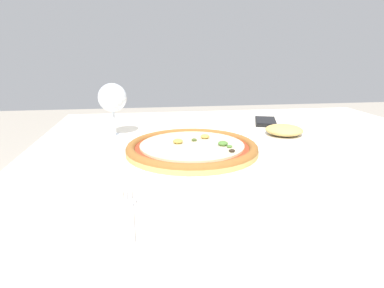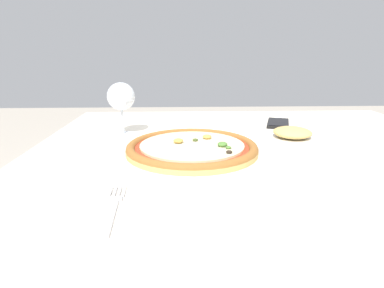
{
  "view_description": "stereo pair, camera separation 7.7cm",
  "coord_description": "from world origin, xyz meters",
  "px_view_note": "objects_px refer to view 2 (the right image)",
  "views": [
    {
      "loc": [
        -0.29,
        -0.75,
        0.98
      ],
      "look_at": [
        -0.18,
        -0.02,
        0.77
      ],
      "focal_mm": 30.0,
      "sensor_mm": 36.0,
      "label": 1
    },
    {
      "loc": [
        -0.21,
        -0.75,
        0.98
      ],
      "look_at": [
        -0.18,
        -0.02,
        0.77
      ],
      "focal_mm": 30.0,
      "sensor_mm": 36.0,
      "label": 2
    }
  ],
  "objects_px": {
    "pizza_plate": "(192,149)",
    "wine_glass_far_left": "(121,98)",
    "fork": "(113,207)",
    "side_plate": "(292,136)",
    "dining_table": "(263,184)",
    "cell_phone": "(278,123)"
  },
  "relations": [
    {
      "from": "pizza_plate",
      "to": "wine_glass_far_left",
      "type": "relative_size",
      "value": 2.32
    },
    {
      "from": "fork",
      "to": "side_plate",
      "type": "bearing_deg",
      "value": 42.45
    },
    {
      "from": "dining_table",
      "to": "fork",
      "type": "bearing_deg",
      "value": -138.85
    },
    {
      "from": "dining_table",
      "to": "cell_phone",
      "type": "xyz_separation_m",
      "value": [
        0.12,
        0.31,
        0.09
      ]
    },
    {
      "from": "pizza_plate",
      "to": "wine_glass_far_left",
      "type": "height_order",
      "value": "wine_glass_far_left"
    },
    {
      "from": "dining_table",
      "to": "fork",
      "type": "xyz_separation_m",
      "value": [
        -0.32,
        -0.28,
        0.09
      ]
    },
    {
      "from": "cell_phone",
      "to": "dining_table",
      "type": "bearing_deg",
      "value": -111.78
    },
    {
      "from": "wine_glass_far_left",
      "to": "cell_phone",
      "type": "bearing_deg",
      "value": 13.11
    },
    {
      "from": "pizza_plate",
      "to": "fork",
      "type": "relative_size",
      "value": 2.15
    },
    {
      "from": "dining_table",
      "to": "wine_glass_far_left",
      "type": "relative_size",
      "value": 7.64
    },
    {
      "from": "dining_table",
      "to": "pizza_plate",
      "type": "relative_size",
      "value": 3.29
    },
    {
      "from": "pizza_plate",
      "to": "fork",
      "type": "xyz_separation_m",
      "value": [
        -0.14,
        -0.26,
        -0.01
      ]
    },
    {
      "from": "wine_glass_far_left",
      "to": "fork",
      "type": "bearing_deg",
      "value": -82.45
    },
    {
      "from": "wine_glass_far_left",
      "to": "side_plate",
      "type": "relative_size",
      "value": 0.86
    },
    {
      "from": "dining_table",
      "to": "cell_phone",
      "type": "relative_size",
      "value": 7.56
    },
    {
      "from": "pizza_plate",
      "to": "side_plate",
      "type": "bearing_deg",
      "value": 23.56
    },
    {
      "from": "dining_table",
      "to": "pizza_plate",
      "type": "bearing_deg",
      "value": -174.51
    },
    {
      "from": "cell_phone",
      "to": "side_plate",
      "type": "bearing_deg",
      "value": -95.97
    },
    {
      "from": "fork",
      "to": "wine_glass_far_left",
      "type": "xyz_separation_m",
      "value": [
        -0.06,
        0.47,
        0.11
      ]
    },
    {
      "from": "pizza_plate",
      "to": "wine_glass_far_left",
      "type": "distance_m",
      "value": 0.31
    },
    {
      "from": "pizza_plate",
      "to": "cell_phone",
      "type": "bearing_deg",
      "value": 46.88
    },
    {
      "from": "wine_glass_far_left",
      "to": "pizza_plate",
      "type": "bearing_deg",
      "value": -46.35
    }
  ]
}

